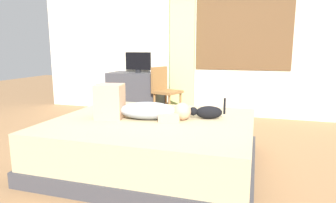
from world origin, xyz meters
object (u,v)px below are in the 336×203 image
object	(u,v)px
cat	(207,112)
tv_monitor	(138,62)
chair_by_desk	(164,89)
desk	(136,93)
bed	(153,143)
person_lying	(138,108)
cup	(150,70)

from	to	relation	value
cat	tv_monitor	xyz separation A→B (m)	(-1.53, 1.92, 0.38)
cat	chair_by_desk	distance (m)	1.96
desk	chair_by_desk	world-z (taller)	chair_by_desk
bed	person_lying	bearing A→B (deg)	-175.23
desk	chair_by_desk	distance (m)	0.65
tv_monitor	cat	bearing A→B (deg)	-51.45
tv_monitor	desk	bearing A→B (deg)	180.00
person_lying	chair_by_desk	bearing A→B (deg)	99.99
desk	cup	size ratio (longest dim) A/B	11.52
person_lying	cup	size ratio (longest dim) A/B	12.06
bed	cup	distance (m)	2.52
desk	cat	bearing A→B (deg)	-50.55
bed	desk	bearing A→B (deg)	116.97
cup	cat	bearing A→B (deg)	-56.88
desk	tv_monitor	bearing A→B (deg)	-0.00
desk	tv_monitor	world-z (taller)	tv_monitor
desk	cup	world-z (taller)	cup
tv_monitor	cup	bearing A→B (deg)	52.37
chair_by_desk	desk	bearing A→B (deg)	159.38
desk	chair_by_desk	bearing A→B (deg)	-20.62
cat	cup	size ratio (longest dim) A/B	4.48
bed	chair_by_desk	size ratio (longest dim) A/B	2.28
bed	chair_by_desk	distance (m)	1.96
bed	cup	size ratio (longest dim) A/B	25.14
person_lying	cup	xyz separation A→B (m)	(-0.73, 2.31, 0.20)
desk	chair_by_desk	size ratio (longest dim) A/B	1.05
bed	cup	world-z (taller)	cup
bed	tv_monitor	bearing A→B (deg)	115.87
bed	desk	distance (m)	2.37
desk	bed	bearing A→B (deg)	-63.03
desk	chair_by_desk	xyz separation A→B (m)	(0.59, -0.22, 0.14)
cup	chair_by_desk	xyz separation A→B (m)	(0.39, -0.42, -0.27)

